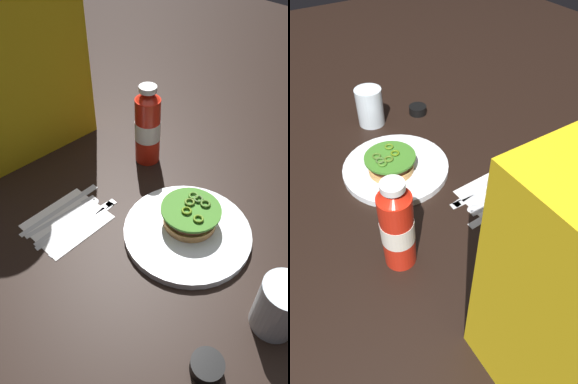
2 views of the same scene
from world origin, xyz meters
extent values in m
plane|color=black|center=(0.00, 0.00, 0.00)|extent=(3.00, 3.00, 0.00)
cylinder|color=white|center=(-0.05, -0.01, 0.01)|extent=(0.28, 0.28, 0.02)
cylinder|color=tan|center=(-0.03, 0.00, 0.03)|extent=(0.12, 0.12, 0.02)
cylinder|color=#512D19|center=(-0.03, 0.00, 0.04)|extent=(0.11, 0.11, 0.02)
cylinder|color=red|center=(-0.03, 0.00, 0.05)|extent=(0.10, 0.10, 0.01)
cylinder|color=#3A7523|center=(-0.03, 0.00, 0.06)|extent=(0.13, 0.13, 0.01)
torus|color=#426629|center=(0.00, 0.01, 0.07)|extent=(0.02, 0.02, 0.01)
torus|color=#4E6E1F|center=(-0.02, 0.01, 0.07)|extent=(0.02, 0.02, 0.01)
torus|color=#436921|center=(0.00, -0.01, 0.07)|extent=(0.02, 0.02, 0.01)
torus|color=#467922|center=(0.00, 0.02, 0.07)|extent=(0.02, 0.02, 0.01)
torus|color=#547C1B|center=(-0.04, -0.03, 0.07)|extent=(0.02, 0.02, 0.01)
torus|color=#537612|center=(-0.05, 0.00, 0.07)|extent=(0.02, 0.02, 0.01)
cylinder|color=red|center=(0.08, 0.25, 0.09)|extent=(0.07, 0.07, 0.18)
cone|color=red|center=(0.08, 0.25, 0.19)|extent=(0.06, 0.06, 0.02)
cylinder|color=white|center=(0.08, 0.25, 0.21)|extent=(0.04, 0.04, 0.01)
cylinder|color=white|center=(0.08, 0.25, 0.09)|extent=(0.07, 0.07, 0.05)
cylinder|color=silver|center=(-0.09, -0.26, 0.06)|extent=(0.08, 0.08, 0.12)
cylinder|color=black|center=(-0.24, -0.23, 0.01)|extent=(0.06, 0.06, 0.03)
cube|color=white|center=(-0.22, 0.21, 0.00)|extent=(0.18, 0.15, 0.00)
cube|color=silver|center=(-0.22, 0.16, 0.00)|extent=(0.18, 0.04, 0.00)
cube|color=silver|center=(-0.15, 0.18, 0.00)|extent=(0.08, 0.03, 0.00)
cube|color=silver|center=(-0.22, 0.19, 0.00)|extent=(0.19, 0.02, 0.00)
cube|color=silver|center=(-0.14, 0.18, 0.00)|extent=(0.08, 0.02, 0.00)
cube|color=silver|center=(-0.22, 0.21, 0.00)|extent=(0.19, 0.03, 0.00)
ellipsoid|color=silver|center=(-0.14, 0.21, 0.00)|extent=(0.04, 0.03, 0.00)
cube|color=silver|center=(-0.22, 0.23, 0.00)|extent=(0.19, 0.02, 0.00)
cube|color=silver|center=(-0.14, 0.22, 0.00)|extent=(0.04, 0.02, 0.00)
cube|color=silver|center=(-0.22, 0.25, 0.00)|extent=(0.20, 0.02, 0.00)
cube|color=silver|center=(-0.14, 0.25, 0.00)|extent=(0.08, 0.02, 0.00)
cube|color=gold|center=(-0.11, 0.54, 0.20)|extent=(0.35, 0.17, 0.41)
camera|label=1|loc=(-0.48, -0.32, 0.64)|focal=34.25mm
camera|label=2|loc=(0.24, 0.63, 0.61)|focal=31.79mm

